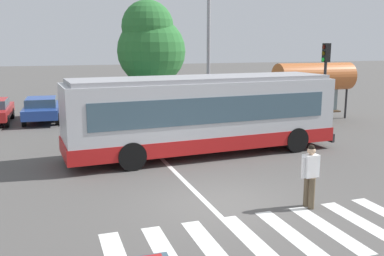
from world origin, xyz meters
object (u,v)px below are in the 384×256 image
at_px(city_transit_bus, 203,114).
at_px(bus_stop_shelter, 314,78).
at_px(parked_car_teal, 138,104).
at_px(background_tree_right, 150,44).
at_px(parked_car_champagne, 91,105).
at_px(parked_car_white, 181,102).
at_px(pedestrian_crossing_street, 310,172).
at_px(parked_car_blue, 42,108).
at_px(twin_arm_street_lamp, 209,21).
at_px(traffic_light_far_corner, 325,72).

bearing_deg(city_transit_bus, bus_stop_shelter, 31.38).
relative_size(parked_car_teal, background_tree_right, 0.66).
height_order(parked_car_champagne, parked_car_white, same).
height_order(pedestrian_crossing_street, bus_stop_shelter, bus_stop_shelter).
bearing_deg(bus_stop_shelter, pedestrian_crossing_street, -124.15).
distance_m(parked_car_blue, bus_stop_shelter, 15.37).
height_order(parked_car_blue, twin_arm_street_lamp, twin_arm_street_lamp).
relative_size(city_transit_bus, traffic_light_far_corner, 2.53).
bearing_deg(parked_car_champagne, city_transit_bus, -71.12).
relative_size(city_transit_bus, parked_car_blue, 2.39).
xyz_separation_m(parked_car_blue, bus_stop_shelter, (14.60, -4.50, 1.65)).
relative_size(parked_car_teal, bus_stop_shelter, 1.00).
xyz_separation_m(pedestrian_crossing_street, parked_car_white, (1.36, 15.97, -0.20)).
height_order(city_transit_bus, parked_car_white, city_transit_bus).
bearing_deg(background_tree_right, city_transit_bus, -94.10).
xyz_separation_m(bus_stop_shelter, twin_arm_street_lamp, (-5.53, 2.14, 3.10)).
distance_m(city_transit_bus, parked_car_teal, 9.49).
height_order(bus_stop_shelter, twin_arm_street_lamp, twin_arm_street_lamp).
relative_size(parked_car_white, bus_stop_shelter, 0.98).
relative_size(parked_car_teal, parked_car_white, 1.03).
relative_size(pedestrian_crossing_street, parked_car_blue, 0.38).
relative_size(pedestrian_crossing_street, parked_car_white, 0.38).
height_order(parked_car_blue, traffic_light_far_corner, traffic_light_far_corner).
relative_size(parked_car_white, background_tree_right, 0.64).
xyz_separation_m(traffic_light_far_corner, twin_arm_street_lamp, (-4.19, 5.01, 2.60)).
height_order(traffic_light_far_corner, twin_arm_street_lamp, twin_arm_street_lamp).
height_order(parked_car_blue, bus_stop_shelter, bus_stop_shelter).
xyz_separation_m(city_transit_bus, background_tree_right, (0.92, 12.81, 2.69)).
bearing_deg(parked_car_blue, traffic_light_far_corner, -29.08).
relative_size(parked_car_champagne, traffic_light_far_corner, 1.06).
distance_m(parked_car_teal, parked_car_white, 2.77).
bearing_deg(bus_stop_shelter, parked_car_blue, 162.87).
distance_m(city_transit_bus, twin_arm_street_lamp, 8.83).
relative_size(traffic_light_far_corner, background_tree_right, 0.61).
relative_size(city_transit_bus, pedestrian_crossing_street, 6.36).
bearing_deg(background_tree_right, twin_arm_street_lamp, -69.46).
height_order(parked_car_blue, parked_car_white, same).
height_order(parked_car_blue, parked_car_champagne, same).
distance_m(city_transit_bus, traffic_light_far_corner, 7.64).
bearing_deg(parked_car_blue, parked_car_champagne, 4.06).
xyz_separation_m(parked_car_blue, parked_car_teal, (5.43, -0.25, 0.00)).
height_order(pedestrian_crossing_street, parked_car_white, pedestrian_crossing_street).
bearing_deg(pedestrian_crossing_street, bus_stop_shelter, 55.85).
bearing_deg(pedestrian_crossing_street, parked_car_teal, 95.09).
height_order(parked_car_blue, parked_car_teal, same).
distance_m(city_transit_bus, background_tree_right, 13.12).
xyz_separation_m(pedestrian_crossing_street, traffic_light_far_corner, (6.44, 8.59, 1.95)).
distance_m(bus_stop_shelter, twin_arm_street_lamp, 6.69).
bearing_deg(twin_arm_street_lamp, traffic_light_far_corner, -50.11).
relative_size(parked_car_champagne, background_tree_right, 0.64).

